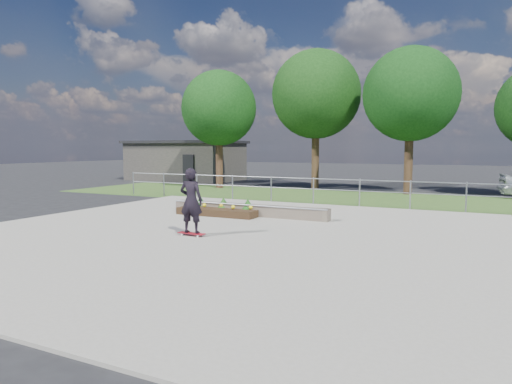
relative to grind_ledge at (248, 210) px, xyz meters
The scene contains 11 objects.
ground 3.33m from the grind_ledge, 73.40° to the right, with size 120.00×120.00×0.00m, color black.
grass_verge 7.88m from the grind_ledge, 83.08° to the left, with size 30.00×8.00×0.02m, color #325020.
concrete_slab 3.33m from the grind_ledge, 73.40° to the right, with size 15.00×15.00×0.06m, color gray.
fence 4.45m from the grind_ledge, 77.61° to the left, with size 20.06×0.06×1.20m.
building 19.78m from the grind_ledge, 131.37° to the left, with size 8.40×5.40×3.00m.
tree_far_left 12.93m from the grind_ledge, 125.69° to the left, with size 4.55×4.55×7.15m.
tree_mid_left 13.06m from the grind_ledge, 97.48° to the left, with size 5.25×5.25×8.25m.
tree_mid_right 12.54m from the grind_ledge, 69.95° to the left, with size 4.90×4.90×7.70m.
grind_ledge is the anchor object (origin of this frame).
planter_bed 1.02m from the grind_ledge, 165.82° to the right, with size 3.00×1.20×0.61m.
skateboarder 4.13m from the grind_ledge, 85.19° to the right, with size 0.80×0.52×1.87m.
Camera 1 is at (6.45, -11.14, 2.47)m, focal length 32.00 mm.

